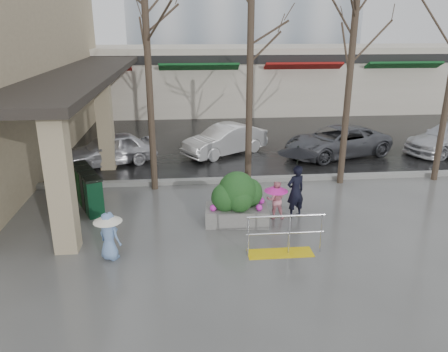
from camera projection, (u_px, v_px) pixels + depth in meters
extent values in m
plane|color=#51514F|center=(223.00, 234.00, 11.69)|extent=(120.00, 120.00, 0.00)
cube|color=black|center=(196.00, 100.00, 32.37)|extent=(120.00, 36.00, 0.01)
cube|color=gray|center=(213.00, 181.00, 15.43)|extent=(120.00, 0.30, 0.15)
cube|color=#2D2823|center=(86.00, 68.00, 17.59)|extent=(2.80, 18.00, 0.25)
cube|color=tan|center=(60.00, 183.00, 10.30)|extent=(0.55, 0.55, 3.50)
cube|color=tan|center=(105.00, 124.00, 16.41)|extent=(0.55, 0.55, 3.50)
cube|color=beige|center=(228.00, 78.00, 28.13)|extent=(34.00, 6.00, 4.00)
cube|color=maroon|center=(92.00, 71.00, 24.42)|extent=(4.50, 1.68, 0.87)
cube|color=#0F4C1E|center=(199.00, 70.00, 24.95)|extent=(4.50, 1.68, 0.87)
cube|color=maroon|center=(301.00, 69.00, 25.48)|extent=(4.50, 1.68, 0.87)
cube|color=#0F4C1E|center=(400.00, 68.00, 26.01)|extent=(4.50, 1.68, 0.87)
cube|color=black|center=(234.00, 59.00, 24.94)|extent=(34.00, 0.35, 0.50)
cube|color=yellow|center=(280.00, 253.00, 10.67)|extent=(1.60, 0.50, 0.02)
cylinder|color=silver|center=(248.00, 236.00, 10.44)|extent=(0.05, 0.05, 1.00)
cylinder|color=silver|center=(289.00, 235.00, 10.53)|extent=(0.05, 0.05, 1.00)
cylinder|color=silver|center=(321.00, 233.00, 10.60)|extent=(0.05, 0.05, 1.00)
cylinder|color=silver|center=(286.00, 216.00, 10.36)|extent=(1.90, 0.06, 0.06)
cylinder|color=silver|center=(285.00, 233.00, 10.50)|extent=(1.90, 0.04, 0.04)
cylinder|color=#382B21|center=(149.00, 88.00, 13.78)|extent=(0.22, 0.22, 6.80)
cylinder|color=#382B21|center=(250.00, 84.00, 14.03)|extent=(0.22, 0.22, 7.00)
cylinder|color=#382B21|center=(348.00, 90.00, 14.40)|extent=(0.22, 0.22, 6.50)
imported|color=black|center=(296.00, 191.00, 12.46)|extent=(0.67, 0.56, 1.58)
cylinder|color=black|center=(297.00, 164.00, 12.19)|extent=(0.02, 0.02, 1.00)
cone|color=black|center=(298.00, 150.00, 12.05)|extent=(1.12, 1.12, 0.18)
sphere|color=black|center=(298.00, 146.00, 12.02)|extent=(0.05, 0.05, 0.05)
imported|color=pink|center=(276.00, 200.00, 12.48)|extent=(0.59, 0.49, 1.11)
cylinder|color=black|center=(276.00, 193.00, 12.41)|extent=(0.02, 0.02, 0.48)
cone|color=#FA27B7|center=(276.00, 188.00, 12.36)|extent=(0.69, 0.69, 0.18)
sphere|color=black|center=(276.00, 184.00, 12.33)|extent=(0.05, 0.05, 0.05)
imported|color=#769AD2|center=(109.00, 236.00, 10.26)|extent=(0.69, 0.64, 1.19)
cylinder|color=black|center=(108.00, 225.00, 10.16)|extent=(0.02, 0.02, 0.56)
cone|color=white|center=(107.00, 218.00, 10.10)|extent=(0.68, 0.68, 0.18)
sphere|color=black|center=(107.00, 214.00, 10.07)|extent=(0.05, 0.05, 0.05)
cube|color=gray|center=(237.00, 215.00, 12.24)|extent=(1.80, 1.00, 0.48)
ellipsoid|color=#15421C|center=(237.00, 191.00, 12.00)|extent=(1.06, 0.96, 1.11)
sphere|color=#15421C|center=(225.00, 197.00, 11.92)|extent=(0.76, 0.76, 0.76)
sphere|color=#15421C|center=(248.00, 193.00, 12.21)|extent=(0.81, 0.81, 0.81)
cube|color=#0C381E|center=(94.00, 199.00, 12.60)|extent=(0.59, 0.59, 1.09)
cube|color=black|center=(92.00, 179.00, 12.40)|extent=(0.63, 0.63, 0.08)
cube|color=black|center=(90.00, 193.00, 13.04)|extent=(0.59, 0.59, 1.09)
cube|color=black|center=(88.00, 174.00, 12.85)|extent=(0.63, 0.63, 0.08)
cube|color=#0D3B12|center=(85.00, 187.00, 13.49)|extent=(0.59, 0.59, 1.09)
cube|color=black|center=(83.00, 169.00, 13.29)|extent=(0.63, 0.63, 0.08)
cube|color=black|center=(81.00, 182.00, 13.93)|extent=(0.59, 0.59, 1.09)
cube|color=black|center=(79.00, 164.00, 13.74)|extent=(0.63, 0.63, 0.08)
imported|color=silver|center=(109.00, 149.00, 17.25)|extent=(3.99, 2.73, 1.26)
imported|color=white|center=(225.00, 140.00, 18.65)|extent=(3.92, 3.23, 1.26)
imported|color=#56585E|center=(337.00, 141.00, 18.42)|extent=(4.95, 3.36, 1.26)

